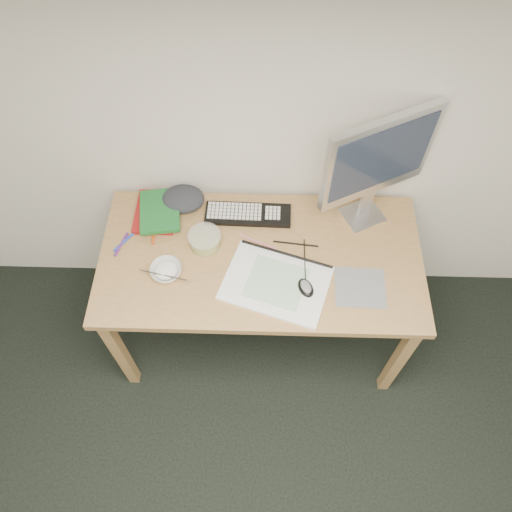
{
  "coord_description": "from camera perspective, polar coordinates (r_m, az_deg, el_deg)",
  "views": [
    {
      "loc": [
        0.21,
        0.27,
        2.57
      ],
      "look_at": [
        0.18,
        1.38,
        0.83
      ],
      "focal_mm": 35.0,
      "sensor_mm": 36.0,
      "label": 1
    }
  ],
  "objects": [
    {
      "name": "keyboard",
      "position": [
        2.27,
        -0.93,
        4.78
      ],
      "size": [
        0.39,
        0.13,
        0.02
      ],
      "primitive_type": "cube",
      "rotation": [
        0.0,
        0.0,
        -0.02
      ],
      "color": "black",
      "rests_on": "desk"
    },
    {
      "name": "sketchpad",
      "position": [
        2.08,
        2.31,
        -3.11
      ],
      "size": [
        0.5,
        0.42,
        0.01
      ],
      "primitive_type": "cube",
      "rotation": [
        0.0,
        0.0,
        -0.31
      ],
      "color": "white",
      "rests_on": "desk"
    },
    {
      "name": "marker_orange",
      "position": [
        2.27,
        -11.6,
        2.82
      ],
      "size": [
        0.02,
        0.14,
        0.01
      ],
      "primitive_type": "cylinder",
      "rotation": [
        0.0,
        1.57,
        1.64
      ],
      "color": "#C84D17",
      "rests_on": "desk"
    },
    {
      "name": "marker_blue",
      "position": [
        2.27,
        -14.9,
        1.53
      ],
      "size": [
        0.08,
        0.1,
        0.01
      ],
      "primitive_type": "cylinder",
      "rotation": [
        0.0,
        1.57,
        0.93
      ],
      "color": "#2142B7",
      "rests_on": "desk"
    },
    {
      "name": "rice_bowl",
      "position": [
        2.13,
        -10.22,
        -1.69
      ],
      "size": [
        0.15,
        0.15,
        0.04
      ],
      "primitive_type": "imported",
      "rotation": [
        0.0,
        0.0,
        -0.12
      ],
      "color": "silver",
      "rests_on": "desk"
    },
    {
      "name": "pencil_tan",
      "position": [
        2.17,
        1.97,
        0.45
      ],
      "size": [
        0.15,
        0.07,
        0.01
      ],
      "primitive_type": "cylinder",
      "rotation": [
        0.0,
        1.57,
        -0.44
      ],
      "color": "tan",
      "rests_on": "desk"
    },
    {
      "name": "desk",
      "position": [
        2.23,
        0.53,
        -1.22
      ],
      "size": [
        1.4,
        0.7,
        0.75
      ],
      "color": "tan",
      "rests_on": "ground"
    },
    {
      "name": "book_green",
      "position": [
        2.3,
        -10.94,
        5.06
      ],
      "size": [
        0.21,
        0.26,
        0.02
      ],
      "primitive_type": "cube",
      "rotation": [
        0.0,
        0.0,
        0.15
      ],
      "color": "#196428",
      "rests_on": "book_red"
    },
    {
      "name": "fruit_tub",
      "position": [
        2.17,
        -5.86,
        1.82
      ],
      "size": [
        0.17,
        0.17,
        0.07
      ],
      "primitive_type": "cylinder",
      "rotation": [
        0.0,
        0.0,
        0.23
      ],
      "color": "gold",
      "rests_on": "desk"
    },
    {
      "name": "book_red",
      "position": [
        2.33,
        -11.37,
        4.97
      ],
      "size": [
        0.18,
        0.24,
        0.02
      ],
      "primitive_type": "cube",
      "rotation": [
        0.0,
        0.0,
        -0.01
      ],
      "color": "maroon",
      "rests_on": "desk"
    },
    {
      "name": "chopsticks",
      "position": [
        2.09,
        -10.42,
        -2.19
      ],
      "size": [
        0.21,
        0.06,
        0.02
      ],
      "primitive_type": "cylinder",
      "rotation": [
        0.0,
        1.57,
        -0.22
      ],
      "color": "#B1B1B4",
      "rests_on": "rice_bowl"
    },
    {
      "name": "monitor",
      "position": [
        2.07,
        13.81,
        10.58
      ],
      "size": [
        0.46,
        0.25,
        0.57
      ],
      "rotation": [
        0.0,
        0.0,
        0.47
      ],
      "color": "silver",
      "rests_on": "desk"
    },
    {
      "name": "pencil_black",
      "position": [
        2.2,
        4.55,
        1.4
      ],
      "size": [
        0.2,
        0.03,
        0.01
      ],
      "primitive_type": "cylinder",
      "rotation": [
        0.0,
        1.57,
        -0.11
      ],
      "color": "black",
      "rests_on": "desk"
    },
    {
      "name": "mousepad",
      "position": [
        2.12,
        11.82,
        -3.53
      ],
      "size": [
        0.21,
        0.2,
        0.0
      ],
      "primitive_type": "cube",
      "rotation": [
        0.0,
        0.0,
        -0.03
      ],
      "color": "slate",
      "rests_on": "desk"
    },
    {
      "name": "pencil_pink",
      "position": [
        2.2,
        0.17,
        1.64
      ],
      "size": [
        0.17,
        0.08,
        0.01
      ],
      "primitive_type": "cylinder",
      "rotation": [
        0.0,
        1.57,
        -0.41
      ],
      "color": "pink",
      "rests_on": "desk"
    },
    {
      "name": "cloth_lump",
      "position": [
        2.32,
        -8.35,
        6.46
      ],
      "size": [
        0.19,
        0.18,
        0.07
      ],
      "primitive_type": "ellipsoid",
      "rotation": [
        0.0,
        0.0,
        0.27
      ],
      "color": "#24252B",
      "rests_on": "desk"
    },
    {
      "name": "mouse",
      "position": [
        2.06,
        5.73,
        -3.5
      ],
      "size": [
        0.09,
        0.11,
        0.03
      ],
      "primitive_type": "ellipsoid",
      "rotation": [
        0.0,
        0.0,
        0.4
      ],
      "color": "black",
      "rests_on": "sketchpad"
    },
    {
      "name": "marker_purple",
      "position": [
        2.26,
        -15.16,
        1.29
      ],
      "size": [
        0.05,
        0.12,
        0.01
      ],
      "primitive_type": "cylinder",
      "rotation": [
        0.0,
        1.57,
        1.29
      ],
      "color": "#582381",
      "rests_on": "desk"
    }
  ]
}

